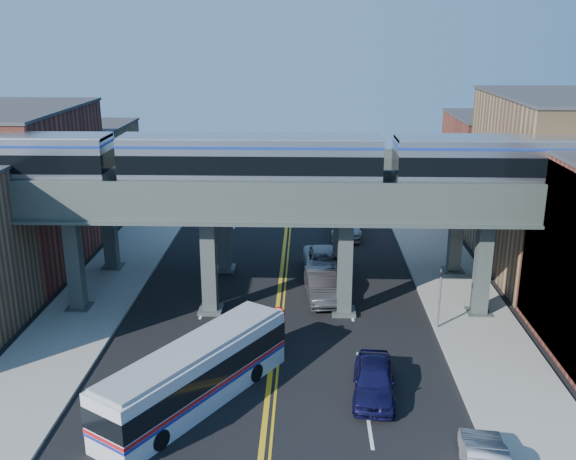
% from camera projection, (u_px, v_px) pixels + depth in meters
% --- Properties ---
extents(ground, '(120.00, 120.00, 0.00)m').
position_uv_depth(ground, '(269.00, 382.00, 30.92)').
color(ground, black).
rests_on(ground, ground).
extents(sidewalk_west, '(5.00, 70.00, 0.16)m').
position_uv_depth(sidewalk_west, '(98.00, 296.00, 40.76)').
color(sidewalk_west, gray).
rests_on(sidewalk_west, ground).
extents(sidewalk_east, '(5.00, 70.00, 0.16)m').
position_uv_depth(sidewalk_east, '(462.00, 300.00, 40.10)').
color(sidewalk_east, gray).
rests_on(sidewalk_east, ground).
extents(building_west_b, '(8.00, 14.00, 11.00)m').
position_uv_depth(building_west_b, '(19.00, 190.00, 45.07)').
color(building_west_b, brown).
rests_on(building_west_b, ground).
extents(building_west_c, '(8.00, 10.00, 8.00)m').
position_uv_depth(building_west_c, '(83.00, 171.00, 57.92)').
color(building_west_c, olive).
rests_on(building_west_c, ground).
extents(building_east_b, '(8.00, 14.00, 12.00)m').
position_uv_depth(building_east_b, '(552.00, 186.00, 43.85)').
color(building_east_b, olive).
rests_on(building_east_b, ground).
extents(building_east_c, '(8.00, 10.00, 9.00)m').
position_uv_depth(building_east_c, '(496.00, 169.00, 56.70)').
color(building_east_c, brown).
rests_on(building_east_c, ground).
extents(mural_panel, '(0.10, 9.50, 9.50)m').
position_uv_depth(mural_panel, '(556.00, 264.00, 32.89)').
color(mural_panel, teal).
rests_on(mural_panel, ground).
extents(elevated_viaduct_near, '(52.00, 3.60, 7.40)m').
position_uv_depth(elevated_viaduct_near, '(276.00, 209.00, 36.61)').
color(elevated_viaduct_near, '#444F4C').
rests_on(elevated_viaduct_near, ground).
extents(elevated_viaduct_far, '(52.00, 3.60, 7.40)m').
position_uv_depth(elevated_viaduct_far, '(281.00, 181.00, 43.29)').
color(elevated_viaduct_far, '#444F4C').
rests_on(elevated_viaduct_far, ground).
extents(transit_train, '(45.06, 2.82, 3.29)m').
position_uv_depth(transit_train, '(251.00, 162.00, 35.84)').
color(transit_train, black).
rests_on(transit_train, elevated_viaduct_near).
extents(stop_sign, '(0.76, 0.09, 2.63)m').
position_uv_depth(stop_sign, '(278.00, 322.00, 33.24)').
color(stop_sign, slate).
rests_on(stop_sign, ground).
extents(traffic_signal, '(0.15, 0.18, 4.10)m').
position_uv_depth(traffic_signal, '(440.00, 292.00, 35.68)').
color(traffic_signal, slate).
rests_on(traffic_signal, ground).
extents(transit_bus, '(7.74, 10.31, 2.76)m').
position_uv_depth(transit_bus, '(196.00, 375.00, 28.84)').
color(transit_bus, silver).
rests_on(transit_bus, ground).
extents(car_lane_a, '(2.37, 4.95, 1.63)m').
position_uv_depth(car_lane_a, '(374.00, 380.00, 29.55)').
color(car_lane_a, '#0F0E36').
rests_on(car_lane_a, ground).
extents(car_lane_b, '(2.38, 5.46, 1.75)m').
position_uv_depth(car_lane_b, '(322.00, 285.00, 40.35)').
color(car_lane_b, '#28282A').
rests_on(car_lane_b, ground).
extents(car_lane_c, '(3.10, 6.11, 1.65)m').
position_uv_depth(car_lane_c, '(324.00, 262.00, 44.52)').
color(car_lane_c, silver).
rests_on(car_lane_c, ground).
extents(car_lane_d, '(2.67, 6.04, 1.72)m').
position_uv_depth(car_lane_d, '(346.00, 225.00, 52.95)').
color(car_lane_d, '#B4B4B9').
rests_on(car_lane_d, ground).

